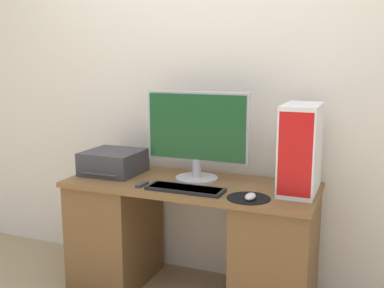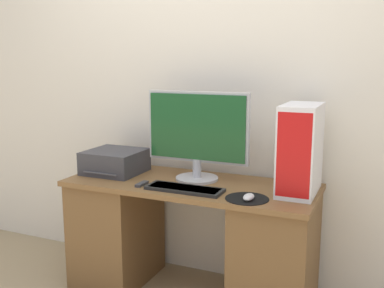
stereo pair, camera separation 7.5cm
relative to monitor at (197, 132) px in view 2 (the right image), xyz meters
The scene contains 9 objects.
wall_back 0.45m from the monitor, 92.16° to the left, with size 6.40×0.05×2.70m.
desk 0.63m from the monitor, 97.57° to the right, with size 1.47×0.59×0.71m.
monitor is the anchor object (origin of this frame).
keyboard 0.37m from the monitor, 83.73° to the right, with size 0.43×0.15×0.02m.
mousepad 0.54m from the monitor, 32.83° to the right, with size 0.23×0.23×0.00m.
mouse 0.56m from the monitor, 34.24° to the right, with size 0.05×0.10×0.03m.
computer_tower 0.61m from the monitor, ahead, with size 0.19×0.37×0.48m.
printer 0.59m from the monitor, behind, with size 0.34×0.34×0.14m.
remote_control 0.44m from the monitor, 134.54° to the right, with size 0.03×0.11×0.02m.
Camera 2 is at (1.03, -2.04, 1.42)m, focal length 42.00 mm.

